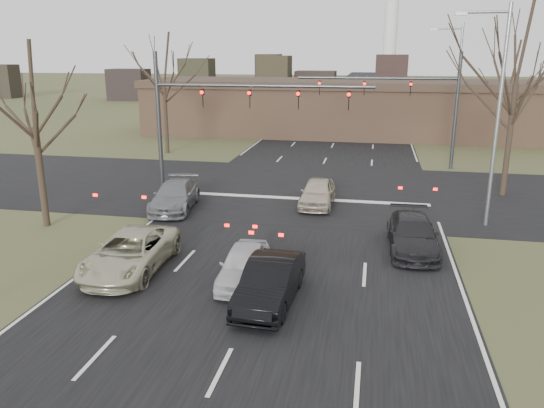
{
  "coord_description": "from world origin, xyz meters",
  "views": [
    {
      "loc": [
        3.59,
        -15.46,
        7.95
      ],
      "look_at": [
        -0.36,
        4.85,
        2.0
      ],
      "focal_mm": 35.0,
      "sensor_mm": 36.0,
      "label": 1
    }
  ],
  "objects": [
    {
      "name": "ground",
      "position": [
        0.0,
        0.0,
        0.0
      ],
      "size": [
        360.0,
        360.0,
        0.0
      ],
      "primitive_type": "plane",
      "color": "#3F4927",
      "rests_on": "ground"
    },
    {
      "name": "tree_left_near",
      "position": [
        -11.5,
        6.0,
        6.57
      ],
      "size": [
        5.1,
        5.1,
        8.5
      ],
      "color": "black",
      "rests_on": "ground"
    },
    {
      "name": "car_silver_ahead",
      "position": [
        0.76,
        11.87,
        0.72
      ],
      "size": [
        1.73,
        4.25,
        1.44
      ],
      "primitive_type": "imported",
      "rotation": [
        0.0,
        0.0,
        -0.01
      ],
      "color": "beige",
      "rests_on": "ground"
    },
    {
      "name": "tree_right_near",
      "position": [
        11.0,
        16.0,
        8.9
      ],
      "size": [
        6.9,
        6.9,
        11.5
      ],
      "color": "black",
      "rests_on": "ground"
    },
    {
      "name": "car_grey_ahead",
      "position": [
        -6.5,
        9.81,
        0.71
      ],
      "size": [
        2.66,
        5.15,
        1.43
      ],
      "primitive_type": "imported",
      "rotation": [
        0.0,
        0.0,
        0.14
      ],
      "color": "slate",
      "rests_on": "ground"
    },
    {
      "name": "streetlight_right_near",
      "position": [
        8.82,
        10.0,
        5.59
      ],
      "size": [
        2.34,
        0.25,
        10.0
      ],
      "color": "gray",
      "rests_on": "ground"
    },
    {
      "name": "tree_right_far",
      "position": [
        15.0,
        35.0,
        6.96
      ],
      "size": [
        5.4,
        5.4,
        9.0
      ],
      "color": "black",
      "rests_on": "ground"
    },
    {
      "name": "mast_arm_near",
      "position": [
        -5.23,
        13.0,
        5.07
      ],
      "size": [
        12.12,
        0.24,
        8.0
      ],
      "color": "#383A3D",
      "rests_on": "ground"
    },
    {
      "name": "streetlight_right_far",
      "position": [
        9.32,
        27.0,
        5.59
      ],
      "size": [
        2.34,
        0.25,
        10.0
      ],
      "color": "gray",
      "rests_on": "ground"
    },
    {
      "name": "road_cross",
      "position": [
        0.0,
        15.0,
        0.01
      ],
      "size": [
        200.0,
        14.0,
        0.02
      ],
      "primitive_type": "cube",
      "color": "black",
      "rests_on": "ground"
    },
    {
      "name": "building",
      "position": [
        2.0,
        38.0,
        2.67
      ],
      "size": [
        42.4,
        10.4,
        5.3
      ],
      "color": "#815E45",
      "rests_on": "ground"
    },
    {
      "name": "car_charcoal_sedan",
      "position": [
        5.36,
        5.95,
        0.69
      ],
      "size": [
        2.12,
        4.85,
        1.39
      ],
      "primitive_type": "imported",
      "rotation": [
        0.0,
        0.0,
        0.04
      ],
      "color": "black",
      "rests_on": "ground"
    },
    {
      "name": "car_white_sedan",
      "position": [
        -0.73,
        1.54,
        0.67
      ],
      "size": [
        1.78,
        3.98,
        1.33
      ],
      "primitive_type": "imported",
      "rotation": [
        0.0,
        0.0,
        0.05
      ],
      "color": "silver",
      "rests_on": "ground"
    },
    {
      "name": "mast_arm_far",
      "position": [
        6.18,
        23.0,
        5.02
      ],
      "size": [
        11.12,
        0.24,
        8.0
      ],
      "color": "#383A3D",
      "rests_on": "ground"
    },
    {
      "name": "tree_left_far",
      "position": [
        -13.0,
        25.0,
        7.34
      ],
      "size": [
        5.7,
        5.7,
        9.5
      ],
      "color": "black",
      "rests_on": "ground"
    },
    {
      "name": "road_main",
      "position": [
        0.0,
        60.0,
        0.01
      ],
      "size": [
        14.0,
        300.0,
        0.02
      ],
      "primitive_type": "cube",
      "color": "black",
      "rests_on": "ground"
    },
    {
      "name": "car_black_hatch",
      "position": [
        0.5,
        0.12,
        0.73
      ],
      "size": [
        1.76,
        4.5,
        1.46
      ],
      "primitive_type": "imported",
      "rotation": [
        0.0,
        0.0,
        -0.05
      ],
      "color": "black",
      "rests_on": "ground"
    },
    {
      "name": "car_silver_suv",
      "position": [
        -5.15,
        1.71,
        0.73
      ],
      "size": [
        2.59,
        5.34,
        1.46
      ],
      "primitive_type": "imported",
      "rotation": [
        0.0,
        0.0,
        0.03
      ],
      "color": "#BFB99B",
      "rests_on": "ground"
    }
  ]
}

